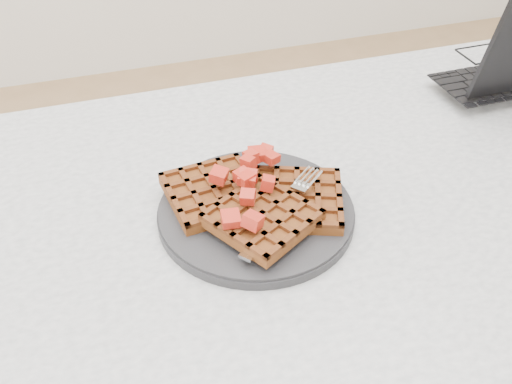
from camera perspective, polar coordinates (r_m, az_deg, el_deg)
table at (r=0.82m, az=9.58°, el=-8.24°), size 1.20×0.80×0.75m
plate at (r=0.72m, az=-0.00°, el=-1.98°), size 0.25×0.25×0.02m
waffles at (r=0.70m, az=0.11°, el=-0.99°), size 0.23×0.21×0.03m
strawberry_pile at (r=0.69m, az=-0.00°, el=0.90°), size 0.15×0.15×0.02m
fork at (r=0.69m, az=3.17°, el=-2.08°), size 0.15×0.13×0.02m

